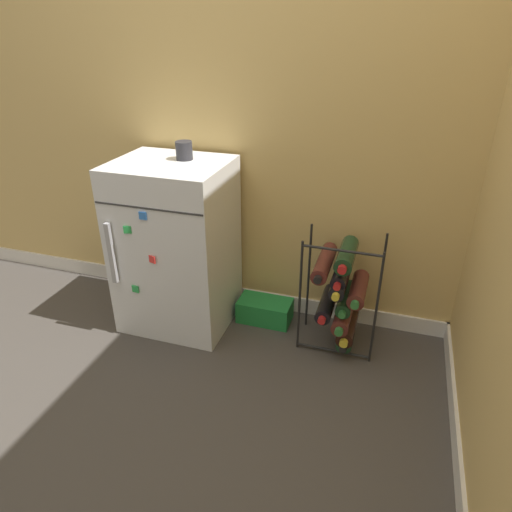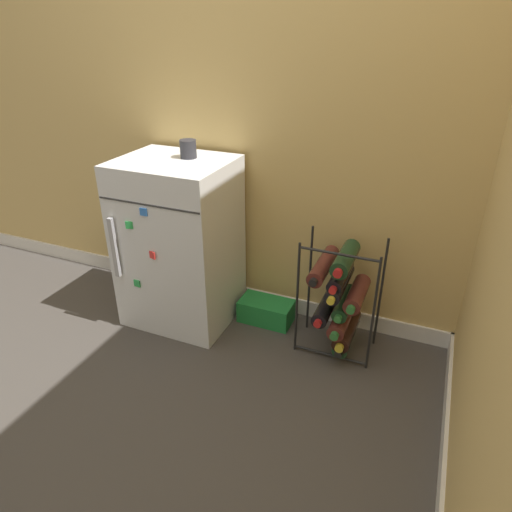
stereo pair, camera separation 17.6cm
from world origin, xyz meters
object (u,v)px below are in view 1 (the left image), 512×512
Objects in this scene: wine_rack at (342,294)px; soda_box at (265,310)px; mini_fridge at (176,246)px; fridge_top_cup at (184,151)px.

wine_rack is 2.07× the size of soda_box.
mini_fridge reaches higher than wine_rack.
mini_fridge is 0.86m from wine_rack.
fridge_top_cup is at bearing 178.19° from wine_rack.
fridge_top_cup is (0.05, 0.07, 0.48)m from mini_fridge.
wine_rack is 6.85× the size of fridge_top_cup.
mini_fridge is 0.48m from fridge_top_cup.
fridge_top_cup reaches higher than mini_fridge.
soda_box is at bearing 7.55° from fridge_top_cup.
soda_box is at bearing 169.41° from wine_rack.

